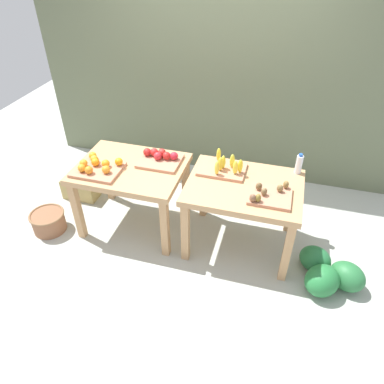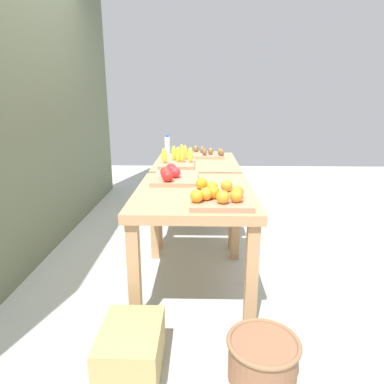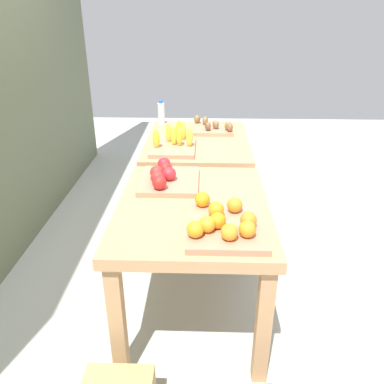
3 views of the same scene
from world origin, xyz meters
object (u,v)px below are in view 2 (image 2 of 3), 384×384
water_bottle (167,145)px  cardboard_produce_box (131,350)px  display_table_right (196,171)px  banana_crate (178,160)px  watermelon_pile (219,195)px  display_table_left (194,205)px  orange_bin (219,196)px  kiwi_bin (209,154)px  apple_bin (173,176)px  wicker_basket (263,358)px

water_bottle → cardboard_produce_box: 2.48m
display_table_right → banana_crate: 0.32m
watermelon_pile → display_table_left: bearing=171.7°
orange_bin → kiwi_bin: 1.62m
display_table_left → display_table_right: bearing=0.0°
display_table_right → kiwi_bin: kiwi_bin is taller
apple_bin → cardboard_produce_box: 1.25m
apple_bin → water_bottle: bearing=7.2°
display_table_left → water_bottle: (1.57, 0.33, 0.20)m
display_table_left → banana_crate: 0.92m
banana_crate → cardboard_produce_box: size_ratio=1.10×
wicker_basket → banana_crate: bearing=16.6°
wicker_basket → display_table_left: bearing=22.5°
banana_crate → cardboard_produce_box: 1.83m
water_bottle → watermelon_pile: water_bottle is taller
display_table_left → water_bottle: bearing=11.9°
apple_bin → kiwi_bin: bearing=-14.8°
orange_bin → display_table_right: bearing=6.2°
orange_bin → kiwi_bin: (1.62, 0.02, -0.01)m
banana_crate → display_table_left: bearing=-169.5°
apple_bin → watermelon_pile: apple_bin is taller
orange_bin → kiwi_bin: size_ratio=1.23×
display_table_right → watermelon_pile: 1.02m
apple_bin → wicker_basket: (-1.10, -0.51, -0.66)m
apple_bin → kiwi_bin: (1.10, -0.29, -0.01)m
banana_crate → apple_bin: bearing=-179.8°
display_table_left → display_table_right: 1.12m
banana_crate → water_bottle: 0.70m
banana_crate → kiwi_bin: size_ratio=1.22×
display_table_left → wicker_basket: bearing=-157.5°
banana_crate → wicker_basket: banana_crate is taller
water_bottle → orange_bin: bearing=-165.3°
kiwi_bin → banana_crate: bearing=147.6°
orange_bin → apple_bin: bearing=31.1°
orange_bin → apple_bin: 0.61m
banana_crate → water_bottle: (0.68, 0.16, 0.05)m
display_table_right → cardboard_produce_box: size_ratio=2.60×
display_table_right → kiwi_bin: 0.30m
banana_crate → wicker_basket: size_ratio=1.22×
kiwi_bin → cardboard_produce_box: bearing=168.8°
water_bottle → watermelon_pile: bearing=-56.8°
orange_bin → watermelon_pile: (2.24, -0.14, -0.64)m
display_table_right → banana_crate: size_ratio=2.36×
apple_bin → watermelon_pile: size_ratio=0.61×
apple_bin → banana_crate: size_ratio=0.91×
orange_bin → banana_crate: 1.20m
apple_bin → watermelon_pile: 1.89m
kiwi_bin → watermelon_pile: bearing=-14.5°
display_table_left → wicker_basket: 1.05m
orange_bin → water_bottle: 1.90m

